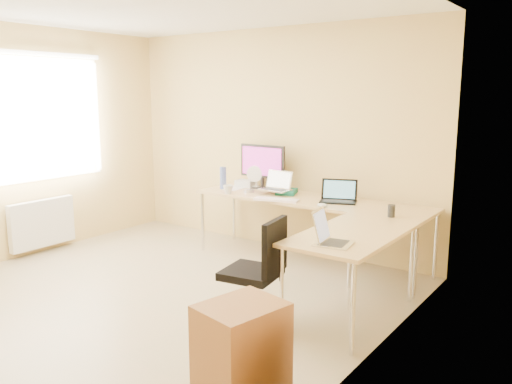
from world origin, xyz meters
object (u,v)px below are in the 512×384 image
Objects in this scene: monitor at (263,167)px; office_chair at (251,265)px; keyboard at (276,200)px; desk_fan at (256,178)px; laptop_black at (338,191)px; water_bottle at (223,178)px; laptop_return at (334,231)px; cabinet at (241,357)px; laptop_center at (275,181)px; mug at (228,189)px; desk_return at (351,275)px; desk_main at (309,232)px.

monitor reaches higher than office_chair.
keyboard is 1.94× the size of desk_fan.
water_bottle is (-1.46, -0.10, 0.01)m from laptop_black.
cabinet is at bearing 172.62° from laptop_return.
desk_fan is (-0.42, 0.22, -0.03)m from laptop_center.
mug is at bearing -146.20° from laptop_center.
cabinet is (0.73, -2.62, -0.49)m from laptop_black.
keyboard is at bearing 106.40° from office_chair.
desk_fan is at bearing -179.04° from monitor.
laptop_black is 3.41× the size of mug.
laptop_center is at bearing 145.17° from desk_return.
mug is (-0.12, -0.50, -0.21)m from monitor.
desk_main is 2.82m from cabinet.
office_chair is at bearing -44.97° from water_bottle.
desk_return is 2.34m from water_bottle.
office_chair is (0.05, -1.61, -0.35)m from laptop_black.
laptop_center is 0.89× the size of laptop_black.
desk_main is 4.32× the size of monitor.
cabinet is at bearing -95.04° from laptop_black.
keyboard is 4.38× the size of mug.
desk_main is at bearing 124.10° from cabinet.
desk_return is at bearing 36.41° from office_chair.
laptop_black reaches higher than desk_return.
monitor is 0.41m from laptop_center.
desk_fan is (-1.83, 1.20, 0.49)m from desk_return.
laptop_center is 3.04m from cabinet.
cabinet is (0.05, -1.21, -0.48)m from laptop_return.
monitor reaches higher than laptop_black.
cabinet is at bearing -72.43° from desk_fan.
laptop_return is (1.90, -1.10, 0.05)m from mug.
cabinet is (0.68, -1.01, -0.14)m from office_chair.
laptop_center is 2.00m from laptop_return.
cabinet is at bearing -57.72° from laptop_center.
laptop_center is (-0.43, -0.02, 0.52)m from desk_main.
water_bottle is (-0.69, -0.07, -0.02)m from laptop_center.
laptop_black reaches higher than laptop_return.
monitor is 2.39m from laptop_return.
monitor is 1.29× the size of keyboard.
water_bottle is (-0.89, 0.21, 0.12)m from keyboard.
water_bottle reaches higher than mug.
keyboard is at bearing 0.00° from mug.
desk_main is 24.36× the size of mug.
desk_return is 1.45m from keyboard.
laptop_center is 0.51× the size of cabinet.
laptop_black is 0.65m from keyboard.
laptop_center is at bearing 161.59° from laptop_black.
monitor is 2.19m from office_chair.
desk_main is 10.11× the size of water_bottle.
desk_fan is at bearing 46.53° from water_bottle.
water_bottle is 1.07× the size of desk_fan.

